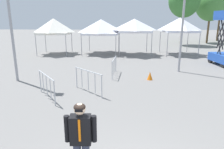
% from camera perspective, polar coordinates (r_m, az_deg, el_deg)
% --- Properties ---
extents(canopy_tent_right_of_center, '(3.08, 3.08, 3.47)m').
position_cam_1_polar(canopy_tent_right_of_center, '(21.47, -15.81, 12.70)').
color(canopy_tent_right_of_center, '#9E9EA3').
rests_on(canopy_tent_right_of_center, ground).
extents(canopy_tent_left_of_center, '(3.67, 3.67, 3.39)m').
position_cam_1_polar(canopy_tent_left_of_center, '(21.00, -3.00, 13.01)').
color(canopy_tent_left_of_center, '#9E9EA3').
rests_on(canopy_tent_left_of_center, ground).
extents(canopy_tent_center, '(3.18, 3.18, 3.43)m').
position_cam_1_polar(canopy_tent_center, '(20.34, 6.25, 13.31)').
color(canopy_tent_center, '#9E9EA3').
rests_on(canopy_tent_center, ground).
extents(canopy_tent_behind_left, '(3.24, 3.24, 3.55)m').
position_cam_1_polar(canopy_tent_behind_left, '(21.43, 18.25, 12.91)').
color(canopy_tent_behind_left, '#9E9EA3').
rests_on(canopy_tent_behind_left, ground).
extents(person_foreground, '(0.65, 0.27, 1.78)m').
position_cam_1_polar(person_foreground, '(4.39, -8.60, -16.97)').
color(person_foreground, '#33384C').
rests_on(person_foreground, ground).
extents(tree_behind_tents_center, '(4.03, 4.03, 8.03)m').
position_cam_1_polar(tree_behind_tents_center, '(29.92, 19.43, 18.83)').
color(tree_behind_tents_center, brown).
rests_on(tree_behind_tents_center, ground).
extents(tree_behind_tents_right, '(4.19, 4.19, 7.76)m').
position_cam_1_polar(tree_behind_tents_right, '(33.97, 25.74, 17.06)').
color(tree_behind_tents_right, brown).
rests_on(tree_behind_tents_right, ground).
extents(tree_behind_tents_left, '(4.24, 4.24, 7.94)m').
position_cam_1_polar(tree_behind_tents_left, '(38.65, 28.03, 16.61)').
color(tree_behind_tents_left, brown).
rests_on(tree_behind_tents_left, ground).
extents(crowd_barrier_by_lift, '(1.52, 1.52, 1.08)m').
position_cam_1_polar(crowd_barrier_by_lift, '(9.65, -6.64, -0.73)').
color(crowd_barrier_by_lift, '#B7BABF').
rests_on(crowd_barrier_by_lift, ground).
extents(crowd_barrier_near_person, '(1.30, 1.71, 1.08)m').
position_cam_1_polar(crowd_barrier_near_person, '(9.29, -17.72, -1.98)').
color(crowd_barrier_near_person, '#B7BABF').
rests_on(crowd_barrier_near_person, ground).
extents(crowd_barrier_mid_lot, '(0.21, 2.10, 1.08)m').
position_cam_1_polar(crowd_barrier_mid_lot, '(12.61, 0.61, 3.09)').
color(crowd_barrier_mid_lot, '#B7BABF').
rests_on(crowd_barrier_mid_lot, ground).
extents(traffic_cone_lot_center, '(0.32, 0.32, 0.46)m').
position_cam_1_polar(traffic_cone_lot_center, '(11.98, 10.47, -0.37)').
color(traffic_cone_lot_center, orange).
rests_on(traffic_cone_lot_center, ground).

